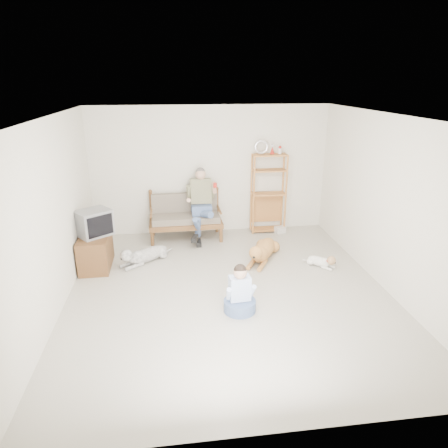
{
  "coord_description": "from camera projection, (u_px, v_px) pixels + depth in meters",
  "views": [
    {
      "loc": [
        -0.81,
        -5.55,
        3.18
      ],
      "look_at": [
        0.06,
        1.0,
        0.78
      ],
      "focal_mm": 32.0,
      "sensor_mm": 36.0,
      "label": 1
    }
  ],
  "objects": [
    {
      "name": "wall_right",
      "position": [
        388.0,
        204.0,
        6.2
      ],
      "size": [
        0.0,
        5.5,
        5.5
      ],
      "primitive_type": "plane",
      "rotation": [
        1.57,
        0.0,
        -1.57
      ],
      "color": "beige",
      "rests_on": "ground"
    },
    {
      "name": "book_stack",
      "position": [
        280.0,
        230.0,
        8.75
      ],
      "size": [
        0.25,
        0.22,
        0.14
      ],
      "primitive_type": "cube",
      "rotation": [
        0.0,
        0.0,
        0.31
      ],
      "color": "white",
      "rests_on": "ground"
    },
    {
      "name": "etagere",
      "position": [
        268.0,
        193.0,
        8.58
      ],
      "size": [
        0.76,
        0.33,
        2.01
      ],
      "color": "#C3793D",
      "rests_on": "ground"
    },
    {
      "name": "child",
      "position": [
        240.0,
        294.0,
        5.74
      ],
      "size": [
        0.47,
        0.47,
        0.74
      ],
      "rotation": [
        0.0,
        0.0,
        0.1
      ],
      "color": "slate",
      "rests_on": "ground"
    },
    {
      "name": "tv_stand",
      "position": [
        95.0,
        251.0,
        7.09
      ],
      "size": [
        0.51,
        0.91,
        0.6
      ],
      "rotation": [
        0.0,
        0.0,
        0.01
      ],
      "color": "brown",
      "rests_on": "ground"
    },
    {
      "name": "wall_left",
      "position": [
        53.0,
        218.0,
        5.59
      ],
      "size": [
        0.0,
        5.5,
        5.5
      ],
      "primitive_type": "plane",
      "rotation": [
        1.57,
        0.0,
        1.57
      ],
      "color": "beige",
      "rests_on": "ground"
    },
    {
      "name": "wall_front",
      "position": [
        276.0,
        312.0,
        3.33
      ],
      "size": [
        5.0,
        0.0,
        5.0
      ],
      "primitive_type": "plane",
      "rotation": [
        -1.57,
        0.0,
        0.0
      ],
      "color": "beige",
      "rests_on": "ground"
    },
    {
      "name": "wall_outlet",
      "position": [
        154.0,
        220.0,
        8.65
      ],
      "size": [
        0.12,
        0.02,
        0.08
      ],
      "primitive_type": "cube",
      "color": "silver",
      "rests_on": "ground"
    },
    {
      "name": "crt_tv",
      "position": [
        94.0,
        223.0,
        6.93
      ],
      "size": [
        0.7,
        0.68,
        0.45
      ],
      "rotation": [
        0.0,
        0.0,
        -0.91
      ],
      "color": "slate",
      "rests_on": "tv_stand"
    },
    {
      "name": "terrier",
      "position": [
        322.0,
        261.0,
        7.15
      ],
      "size": [
        0.5,
        0.52,
        0.25
      ],
      "rotation": [
        0.0,
        0.0,
        0.75
      ],
      "color": "silver",
      "rests_on": "ground"
    },
    {
      "name": "floor",
      "position": [
        229.0,
        291.0,
        6.36
      ],
      "size": [
        5.5,
        5.5,
        0.0
      ],
      "primitive_type": "plane",
      "color": "#BBB5A4",
      "rests_on": "ground"
    },
    {
      "name": "shaggy_dog",
      "position": [
        144.0,
        255.0,
        7.31
      ],
      "size": [
        0.97,
        0.84,
        0.36
      ],
      "rotation": [
        0.0,
        0.0,
        -0.91
      ],
      "color": "white",
      "rests_on": "ground"
    },
    {
      "name": "loveseat",
      "position": [
        185.0,
        216.0,
        8.35
      ],
      "size": [
        1.52,
        0.74,
        0.95
      ],
      "rotation": [
        0.0,
        0.0,
        0.02
      ],
      "color": "brown",
      "rests_on": "ground"
    },
    {
      "name": "ceiling",
      "position": [
        229.0,
        117.0,
        5.43
      ],
      "size": [
        5.5,
        5.5,
        0.0
      ],
      "primitive_type": "plane",
      "rotation": [
        3.14,
        0.0,
        0.0
      ],
      "color": "white",
      "rests_on": "ground"
    },
    {
      "name": "golden_retriever",
      "position": [
        262.0,
        251.0,
        7.42
      ],
      "size": [
        0.78,
        1.28,
        0.43
      ],
      "rotation": [
        0.0,
        0.0,
        -0.5
      ],
      "color": "#BD7741",
      "rests_on": "ground"
    },
    {
      "name": "man",
      "position": [
        201.0,
        209.0,
        8.15
      ],
      "size": [
        0.57,
        0.81,
        1.31
      ],
      "color": "slate",
      "rests_on": "loveseat"
    },
    {
      "name": "wall_back",
      "position": [
        211.0,
        171.0,
        8.46
      ],
      "size": [
        5.0,
        0.0,
        5.0
      ],
      "primitive_type": "plane",
      "rotation": [
        1.57,
        0.0,
        0.0
      ],
      "color": "beige",
      "rests_on": "ground"
    }
  ]
}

